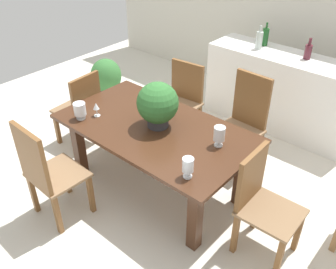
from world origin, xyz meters
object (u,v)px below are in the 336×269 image
object	(u,v)px
wine_bottle_green	(308,51)
wine_bottle_amber	(265,37)
chair_foot_end	(261,200)
chair_far_right	(245,118)
potted_plant_floor	(106,77)
chair_near_left	(45,170)
crystal_vase_left	(188,166)
flower_centerpiece	(158,104)
wine_bottle_dark	(259,40)
dining_table	(155,138)
crystal_vase_center_near	(80,109)
crystal_vase_right	(219,134)
chair_far_left	(182,97)
wine_glass	(96,107)
kitchen_counter	(281,92)
chair_head_end	(82,107)

from	to	relation	value
wine_bottle_green	wine_bottle_amber	bearing A→B (deg)	172.85
chair_foot_end	wine_bottle_green	distance (m)	2.14
chair_far_right	potted_plant_floor	bearing A→B (deg)	-179.16
chair_near_left	crystal_vase_left	world-z (taller)	chair_near_left
flower_centerpiece	potted_plant_floor	xyz separation A→B (m)	(-1.95, 0.99, -0.67)
wine_bottle_dark	dining_table	bearing A→B (deg)	-89.55
dining_table	chair_foot_end	xyz separation A→B (m)	(1.16, -0.00, -0.09)
chair_foot_end	crystal_vase_center_near	bearing A→B (deg)	100.10
chair_far_right	crystal_vase_right	bearing A→B (deg)	-73.57
dining_table	chair_far_left	distance (m)	1.04
crystal_vase_center_near	wine_bottle_dark	xyz separation A→B (m)	(0.63, 2.26, 0.24)
chair_far_left	crystal_vase_left	bearing A→B (deg)	-54.96
chair_near_left	crystal_vase_center_near	size ratio (longest dim) A/B	6.14
wine_glass	kitchen_counter	world-z (taller)	kitchen_counter
flower_centerpiece	crystal_vase_left	xyz separation A→B (m)	(0.68, -0.40, -0.13)
chair_far_right	crystal_vase_left	distance (m)	1.37
crystal_vase_center_near	wine_bottle_green	distance (m)	2.66
crystal_vase_left	crystal_vase_right	bearing A→B (deg)	96.71
chair_far_left	potted_plant_floor	world-z (taller)	chair_far_left
chair_head_end	potted_plant_floor	world-z (taller)	chair_head_end
chair_far_left	wine_glass	size ratio (longest dim) A/B	6.49
crystal_vase_right	chair_far_right	bearing A→B (deg)	103.77
kitchen_counter	crystal_vase_center_near	bearing A→B (deg)	-113.85
chair_head_end	wine_bottle_green	size ratio (longest dim) A/B	3.76
dining_table	wine_glass	distance (m)	0.65
chair_far_right	crystal_vase_center_near	xyz separation A→B (m)	(-1.08, -1.31, 0.26)
chair_head_end	potted_plant_floor	bearing A→B (deg)	-147.24
crystal_vase_right	wine_bottle_green	size ratio (longest dim) A/B	0.77
crystal_vase_center_near	crystal_vase_left	bearing A→B (deg)	-0.12
chair_foot_end	flower_centerpiece	size ratio (longest dim) A/B	2.15
chair_far_left	chair_near_left	distance (m)	1.90
flower_centerpiece	wine_glass	distance (m)	0.65
chair_head_end	chair_far_left	bearing A→B (deg)	137.70
chair_head_end	crystal_vase_center_near	xyz separation A→B (m)	(0.52, -0.37, 0.32)
chair_near_left	flower_centerpiece	xyz separation A→B (m)	(0.44, 0.98, 0.41)
chair_far_right	potted_plant_floor	distance (m)	2.38
chair_head_end	wine_glass	world-z (taller)	chair_head_end
wine_bottle_dark	potted_plant_floor	world-z (taller)	wine_bottle_dark
crystal_vase_right	kitchen_counter	world-z (taller)	kitchen_counter
crystal_vase_center_near	chair_far_left	bearing A→B (deg)	80.68
crystal_vase_left	wine_glass	distance (m)	1.26
chair_head_end	wine_bottle_dark	size ratio (longest dim) A/B	3.25
chair_far_left	crystal_vase_left	distance (m)	1.76
chair_head_end	wine_glass	bearing A→B (deg)	64.17
wine_glass	potted_plant_floor	bearing A→B (deg)	137.47
chair_head_end	chair_far_right	xyz separation A→B (m)	(1.59, 0.94, 0.06)
chair_near_left	chair_far_right	size ratio (longest dim) A/B	0.97
chair_foot_end	wine_bottle_dark	xyz separation A→B (m)	(-1.17, 1.90, 0.55)
chair_far_right	flower_centerpiece	world-z (taller)	flower_centerpiece
kitchen_counter	wine_bottle_green	world-z (taller)	wine_bottle_green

